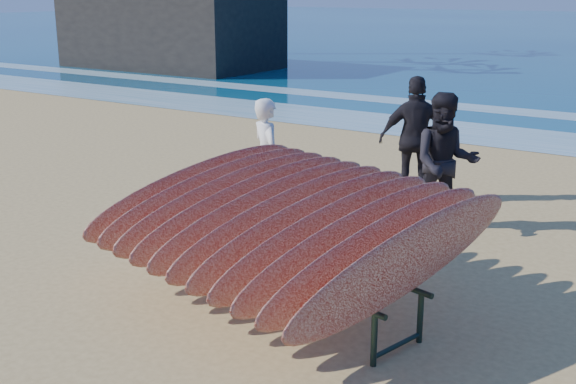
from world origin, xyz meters
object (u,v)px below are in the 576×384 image
(person_white, at_px, (267,158))
(building, at_px, (170,21))
(surfboard_rack, at_px, (286,221))
(person_dark_a, at_px, (445,163))
(person_dark_b, at_px, (416,139))

(person_white, bearing_deg, building, -11.79)
(surfboard_rack, relative_size, building, 0.45)
(person_dark_a, height_order, building, building)
(person_dark_b, distance_m, building, 20.59)
(surfboard_rack, xyz_separation_m, person_dark_b, (-0.47, 4.33, 0.05))
(surfboard_rack, distance_m, person_dark_b, 4.35)
(person_dark_a, xyz_separation_m, person_dark_b, (-0.93, 1.17, 0.02))
(surfboard_rack, bearing_deg, person_dark_a, 95.86)
(person_white, height_order, person_dark_b, person_dark_b)
(person_dark_a, relative_size, building, 0.22)
(person_white, bearing_deg, person_dark_b, -94.38)
(person_dark_a, xyz_separation_m, building, (-17.24, 13.70, 0.93))
(surfboard_rack, bearing_deg, person_dark_b, 110.32)
(building, bearing_deg, person_white, -44.18)
(person_white, relative_size, person_dark_b, 0.89)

